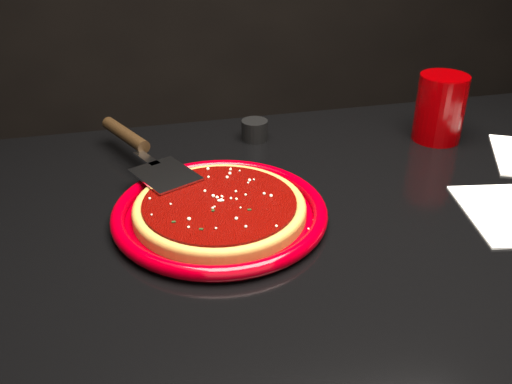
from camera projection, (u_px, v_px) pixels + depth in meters
plate at (220, 212)px, 0.81m from camera, size 0.41×0.41×0.02m
pizza_crust at (220, 210)px, 0.81m from camera, size 0.33×0.33×0.01m
pizza_crust_rim at (220, 206)px, 0.80m from camera, size 0.33×0.33×0.02m
pizza_sauce at (220, 204)px, 0.80m from camera, size 0.29×0.29×0.01m
parmesan_dusting at (219, 200)px, 0.80m from camera, size 0.21×0.21×0.01m
basil_flecks at (219, 201)px, 0.80m from camera, size 0.19×0.19×0.00m
pizza_server at (145, 150)px, 0.92m from camera, size 0.22×0.33×0.02m
cup at (440, 108)px, 1.03m from camera, size 0.11×0.11×0.12m
ramekin at (255, 130)px, 1.04m from camera, size 0.05×0.05×0.04m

